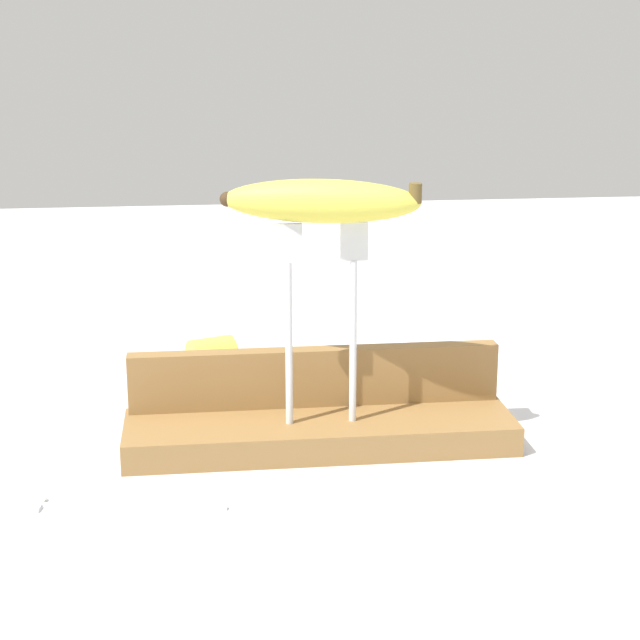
# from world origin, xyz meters

# --- Properties ---
(ground_plane) EXTENTS (3.00, 3.00, 0.00)m
(ground_plane) POSITION_xyz_m (0.00, 0.00, 0.00)
(ground_plane) COLOR silver
(wooden_board) EXTENTS (0.38, 0.10, 0.03)m
(wooden_board) POSITION_xyz_m (0.00, 0.00, 0.01)
(wooden_board) COLOR olive
(wooden_board) RESTS_ON ground
(board_backstop) EXTENTS (0.37, 0.02, 0.06)m
(board_backstop) POSITION_xyz_m (0.00, 0.04, 0.06)
(board_backstop) COLOR olive
(board_backstop) RESTS_ON wooden_board
(fork_stand_center) EXTENTS (0.09, 0.01, 0.20)m
(fork_stand_center) POSITION_xyz_m (0.00, -0.01, 0.14)
(fork_stand_center) COLOR silver
(fork_stand_center) RESTS_ON wooden_board
(banana_raised_center) EXTENTS (0.19, 0.09, 0.04)m
(banana_raised_center) POSITION_xyz_m (-0.00, -0.01, 0.24)
(banana_raised_center) COLOR #DBD147
(banana_raised_center) RESTS_ON fork_stand_center
(fork_fallen_far) EXTENTS (0.20, 0.05, 0.01)m
(fork_fallen_far) POSITION_xyz_m (-0.22, -0.11, 0.00)
(fork_fallen_far) COLOR silver
(fork_fallen_far) RESTS_ON ground
(banana_chunk_near) EXTENTS (0.06, 0.06, 0.04)m
(banana_chunk_near) POSITION_xyz_m (-0.10, 0.26, 0.02)
(banana_chunk_near) COLOR #DBD147
(banana_chunk_near) RESTS_ON ground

